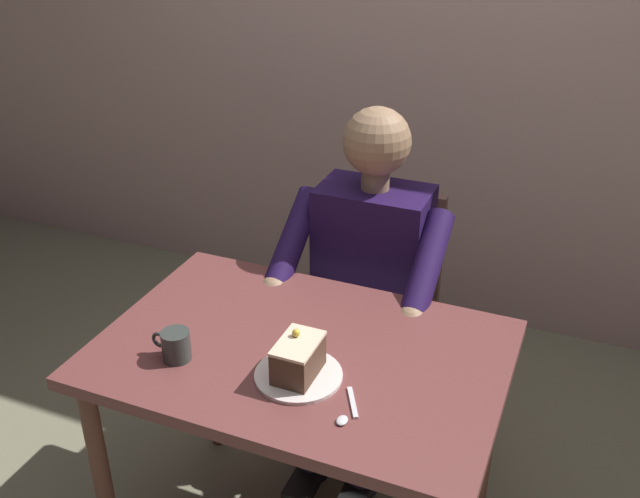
% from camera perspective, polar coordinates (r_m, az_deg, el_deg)
% --- Properties ---
extents(dining_table, '(1.07, 0.72, 0.75)m').
position_cam_1_polar(dining_table, '(1.97, -1.49, -10.09)').
color(dining_table, brown).
rests_on(dining_table, ground).
extents(chair, '(0.42, 0.42, 0.89)m').
position_cam_1_polar(chair, '(2.59, 4.68, -4.40)').
color(chair, brown).
rests_on(chair, ground).
extents(seated_person, '(0.53, 0.58, 1.24)m').
position_cam_1_polar(seated_person, '(2.37, 3.52, -3.20)').
color(seated_person, '#20103E').
rests_on(seated_person, ground).
extents(dessert_plate, '(0.22, 0.22, 0.01)m').
position_cam_1_polar(dessert_plate, '(1.81, -1.72, -9.99)').
color(dessert_plate, silver).
rests_on(dessert_plate, dining_table).
extents(cake_slice, '(0.10, 0.14, 0.12)m').
position_cam_1_polar(cake_slice, '(1.78, -1.75, -8.64)').
color(cake_slice, '#4F3425').
rests_on(cake_slice, dessert_plate).
extents(coffee_cup, '(0.11, 0.08, 0.08)m').
position_cam_1_polar(coffee_cup, '(1.89, -11.42, -7.46)').
color(coffee_cup, '#323733').
rests_on(coffee_cup, dining_table).
extents(dessert_spoon, '(0.06, 0.14, 0.01)m').
position_cam_1_polar(dessert_spoon, '(1.71, 2.16, -12.82)').
color(dessert_spoon, silver).
rests_on(dessert_spoon, dining_table).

